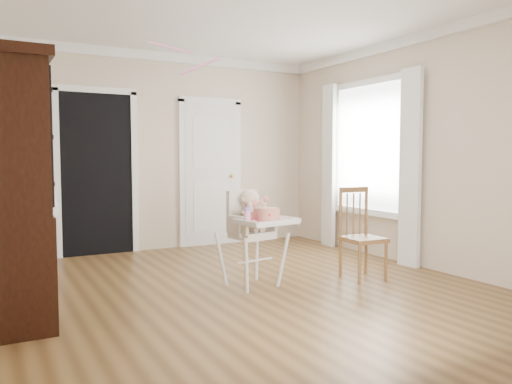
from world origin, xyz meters
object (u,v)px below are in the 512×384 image
high_chair (252,226)px  dining_chair (361,236)px  china_cabinet (14,190)px  sippy_cup (247,214)px  cake (269,214)px

high_chair → dining_chair: size_ratio=1.01×
dining_chair → china_cabinet: bearing=179.5°
sippy_cup → china_cabinet: (-1.95, 0.17, 0.28)m
high_chair → china_cabinet: china_cabinet is taller
sippy_cup → dining_chair: bearing=-3.6°
high_chair → cake: high_chair is taller
sippy_cup → china_cabinet: size_ratio=0.08×
high_chair → cake: (0.06, -0.22, 0.14)m
high_chair → cake: 0.26m
cake → sippy_cup: size_ratio=1.68×
sippy_cup → dining_chair: dining_chair is taller
dining_chair → high_chair: bearing=171.8°
high_chair → china_cabinet: size_ratio=0.47×
cake → china_cabinet: (-2.16, 0.22, 0.29)m
high_chair → sippy_cup: (-0.14, -0.17, 0.14)m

